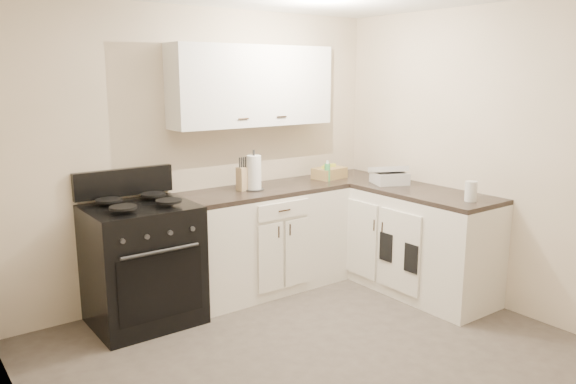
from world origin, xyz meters
TOP-DOWN VIEW (x-y plane):
  - floor at (0.00, 0.00)m, footprint 3.60×3.60m
  - wall_back at (0.00, 1.80)m, footprint 3.60×0.00m
  - wall_right at (1.80, 0.00)m, footprint 0.00×3.60m
  - wall_left at (-1.80, 0.00)m, footprint 0.00×3.60m
  - base_cabinets_back at (0.43, 1.50)m, footprint 1.55×0.60m
  - base_cabinets_right at (1.50, 0.85)m, footprint 0.60×1.90m
  - countertop_back at (0.43, 1.50)m, footprint 1.55×0.60m
  - countertop_right at (1.50, 0.85)m, footprint 0.60×1.90m
  - upper_cabinets at (0.43, 1.65)m, footprint 1.55×0.30m
  - stove at (-0.74, 1.48)m, footprint 0.81×0.69m
  - knife_block at (0.23, 1.53)m, footprint 0.10×0.09m
  - paper_towel at (0.32, 1.49)m, footprint 0.13×0.13m
  - soap_bottle at (1.12, 1.44)m, footprint 0.06×0.06m
  - wicker_basket at (1.23, 1.53)m, footprint 0.34×0.26m
  - countertop_grill at (1.50, 0.99)m, footprint 0.38×0.37m
  - glass_jar at (1.48, 0.08)m, footprint 0.12×0.12m
  - oven_mitt_near at (1.18, 0.41)m, footprint 0.02×0.14m
  - oven_mitt_far at (1.18, 0.69)m, footprint 0.02×0.14m

SIDE VIEW (x-z plane):
  - floor at x=0.00m, z-range 0.00..0.00m
  - oven_mitt_near at x=1.18m, z-range 0.31..0.55m
  - base_cabinets_back at x=0.43m, z-range 0.00..0.90m
  - base_cabinets_right at x=1.50m, z-range 0.00..0.90m
  - oven_mitt_far at x=1.18m, z-range 0.33..0.58m
  - stove at x=-0.74m, z-range -0.03..0.95m
  - countertop_back at x=0.43m, z-range 0.90..0.94m
  - countertop_right at x=1.50m, z-range 0.90..0.94m
  - wicker_basket at x=1.23m, z-range 0.94..1.04m
  - countertop_grill at x=1.50m, z-range 0.94..1.05m
  - glass_jar at x=1.48m, z-range 0.94..1.10m
  - soap_bottle at x=1.12m, z-range 0.94..1.11m
  - knife_block at x=0.23m, z-range 0.94..1.14m
  - paper_towel at x=0.32m, z-range 0.94..1.25m
  - wall_back at x=0.00m, z-range -0.55..3.05m
  - wall_right at x=1.80m, z-range -0.55..3.05m
  - wall_left at x=-1.80m, z-range -0.55..3.05m
  - upper_cabinets at x=0.43m, z-range 1.49..2.19m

